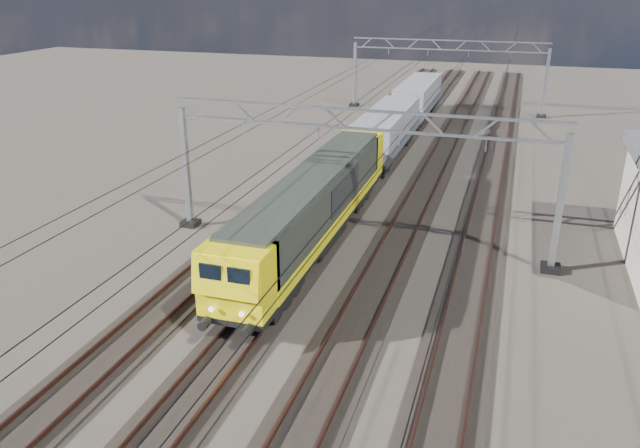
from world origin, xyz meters
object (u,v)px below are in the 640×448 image
(catenary_gantry_mid, at_px, (357,174))
(catenary_gantry_far, at_px, (447,73))
(hopper_wagon_lead, at_px, (387,129))
(hopper_wagon_mid, at_px, (418,97))
(locomotive, at_px, (314,204))

(catenary_gantry_mid, relative_size, catenary_gantry_far, 1.00)
(hopper_wagon_lead, bearing_deg, catenary_gantry_mid, -83.29)
(hopper_wagon_lead, relative_size, hopper_wagon_mid, 1.00)
(locomotive, bearing_deg, catenary_gantry_far, 86.88)
(locomotive, distance_m, hopper_wagon_lead, 17.70)
(locomotive, xyz_separation_m, hopper_wagon_lead, (-0.00, 17.70, -0.09))
(hopper_wagon_lead, distance_m, hopper_wagon_mid, 14.20)
(catenary_gantry_far, height_order, hopper_wagon_mid, catenary_gantry_far)
(catenary_gantry_far, xyz_separation_m, hopper_wagon_lead, (-2.00, -19.00, -1.67))
(catenary_gantry_mid, xyz_separation_m, hopper_wagon_lead, (-2.00, 17.00, -1.67))
(catenary_gantry_far, xyz_separation_m, hopper_wagon_mid, (-2.00, -4.80, -1.67))
(catenary_gantry_mid, relative_size, hopper_wagon_mid, 1.53)
(locomotive, bearing_deg, hopper_wagon_mid, 90.00)
(catenary_gantry_far, height_order, hopper_wagon_lead, catenary_gantry_far)
(locomotive, xyz_separation_m, hopper_wagon_mid, (-0.00, 31.90, -0.09))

